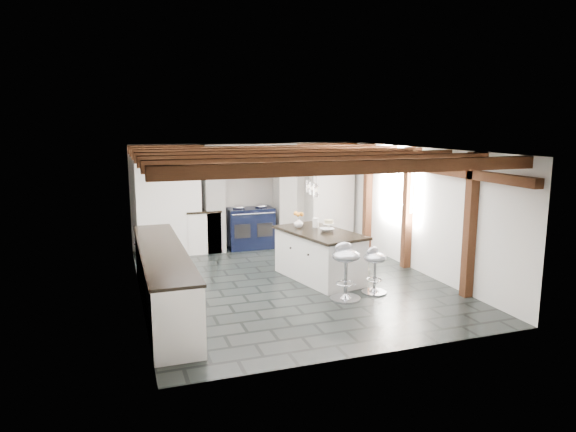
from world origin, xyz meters
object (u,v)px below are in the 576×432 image
object	(u,v)px
range_cooker	(250,227)
bar_stool_near	(374,265)
bar_stool_far	(345,265)
kitchen_island	(319,254)

from	to	relation	value
range_cooker	bar_stool_near	size ratio (longest dim) A/B	1.32
bar_stool_far	bar_stool_near	bearing A→B (deg)	1.81
kitchen_island	bar_stool_near	xyz separation A→B (m)	(0.54, -1.02, 0.03)
kitchen_island	bar_stool_near	size ratio (longest dim) A/B	2.52
kitchen_island	bar_stool_far	distance (m)	1.15
range_cooker	bar_stool_far	size ratio (longest dim) A/B	1.11
range_cooker	bar_stool_far	world-z (taller)	range_cooker
range_cooker	kitchen_island	world-z (taller)	kitchen_island
range_cooker	bar_stool_near	bearing A→B (deg)	-73.21
range_cooker	bar_stool_near	xyz separation A→B (m)	(1.10, -3.65, 0.00)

